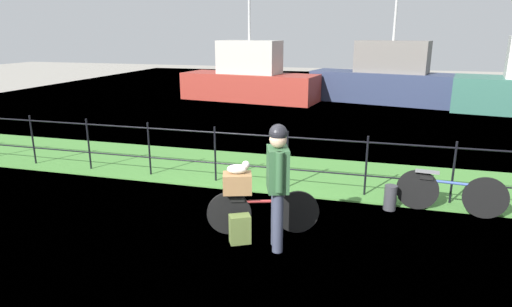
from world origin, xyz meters
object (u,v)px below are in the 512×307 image
Objects in this scene: cyclist_person at (278,176)px; bicycle_parked at (449,192)px; terrier_dog at (239,168)px; moored_boat_mid at (249,79)px; wooden_crate at (237,183)px; backpack_on_paving at (240,229)px; moored_boat_near at (390,80)px; mooring_bollard at (390,198)px; bicycle_main at (262,211)px.

cyclist_person is 1.03× the size of bicycle_parked.
moored_boat_mid reaches higher than terrier_dog.
backpack_on_paving is at bearing -65.89° from wooden_crate.
mooring_bollard is at bearing -90.45° from moored_boat_near.
terrier_dog is 3.41m from bicycle_parked.
bicycle_main is 0.83m from cyclist_person.
moored_boat_near is (2.07, 13.22, 0.70)m from backpack_on_paving.
mooring_bollard is at bearing 35.58° from wooden_crate.
bicycle_parked is 0.25× the size of moored_boat_near.
terrier_dog is 0.19× the size of cyclist_person.
moored_boat_mid is (-3.75, 11.97, 0.55)m from bicycle_main.
wooden_crate is 2.63m from mooring_bollard.
cyclist_person is 3.06m from bicycle_parked.
moored_boat_mid is (-4.05, 12.34, -0.12)m from cyclist_person.
moored_boat_mid is at bearing 121.40° from bicycle_parked.
moored_boat_mid is at bearing 107.39° from bicycle_main.
moored_boat_near reaches higher than wooden_crate.
wooden_crate is 0.23× the size of cyclist_person.
moored_boat_mid is at bearing 108.18° from cyclist_person.
bicycle_parked is at bearing 38.45° from cyclist_person.
moored_boat_near reaches higher than bicycle_parked.
moored_boat_near is (1.86, 12.85, 0.57)m from bicycle_main.
mooring_bollard is at bearing -62.47° from moored_boat_mid.
bicycle_main is 0.23× the size of moored_boat_near.
terrier_dog is 0.79× the size of mooring_bollard.
moored_boat_near is 5.67m from moored_boat_mid.
terrier_dog is 0.06× the size of moored_boat_mid.
moored_boat_near is at bearing 83.31° from cyclist_person.
backpack_on_paving is 0.97× the size of mooring_bollard.
moored_boat_mid reaches higher than cyclist_person.
moored_boat_mid reaches higher than backpack_on_paving.
moored_boat_near reaches higher than terrier_dog.
bicycle_main is 13.00m from moored_boat_near.
mooring_bollard is at bearing 35.74° from terrier_dog.
wooden_crate is 0.98× the size of backpack_on_paving.
bicycle_parked is (2.86, 1.85, 0.15)m from backpack_on_paving.
moored_boat_near reaches higher than moored_boat_mid.
moored_boat_mid is (-3.42, 12.08, 0.12)m from wooden_crate.
moored_boat_near is at bearing 8.97° from moored_boat_mid.
bicycle_main is at bearing -141.86° from mooring_bollard.
bicycle_parked is (2.97, 1.60, -0.42)m from wooden_crate.
terrier_dog reaches higher than wooden_crate.
cyclist_person reaches higher than mooring_bollard.
backpack_on_paving is at bearing -70.98° from terrier_dog.
wooden_crate is 1.22× the size of terrier_dog.
mooring_bollard reaches higher than backpack_on_paving.
cyclist_person is 0.29× the size of moored_boat_mid.
moored_boat_mid is at bearing 105.93° from terrier_dog.
moored_boat_near is at bearing 89.55° from mooring_bollard.
wooden_crate is 13.14m from moored_boat_near.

